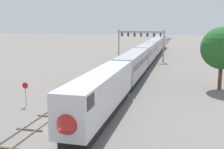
% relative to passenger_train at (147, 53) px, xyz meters
% --- Properties ---
extents(ground_plane, '(400.00, 400.00, 0.00)m').
position_rel_passenger_train_xyz_m(ground_plane, '(-2.00, -43.29, -2.61)').
color(ground_plane, slate).
extents(track_main, '(2.60, 200.00, 0.16)m').
position_rel_passenger_train_xyz_m(track_main, '(0.00, 16.71, -2.54)').
color(track_main, slate).
rests_on(track_main, ground).
extents(track_near, '(2.60, 160.00, 0.16)m').
position_rel_passenger_train_xyz_m(track_near, '(-5.50, -3.29, -2.54)').
color(track_near, slate).
rests_on(track_near, ground).
extents(passenger_train, '(3.04, 99.37, 4.80)m').
position_rel_passenger_train_xyz_m(passenger_train, '(0.00, 0.00, 0.00)').
color(passenger_train, silver).
rests_on(passenger_train, ground).
extents(signal_gantry, '(12.10, 0.49, 8.08)m').
position_rel_passenger_train_xyz_m(signal_gantry, '(-2.25, 4.22, 3.38)').
color(signal_gantry, '#999BA0').
rests_on(signal_gantry, ground).
extents(stop_sign, '(0.76, 0.08, 2.88)m').
position_rel_passenger_train_xyz_m(stop_sign, '(-10.00, -38.22, -0.74)').
color(stop_sign, gray).
rests_on(stop_sign, ground).
extents(trackside_tree_left, '(6.22, 6.22, 9.34)m').
position_rel_passenger_train_xyz_m(trackside_tree_left, '(13.73, -23.72, 3.60)').
color(trackside_tree_left, brown).
rests_on(trackside_tree_left, ground).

